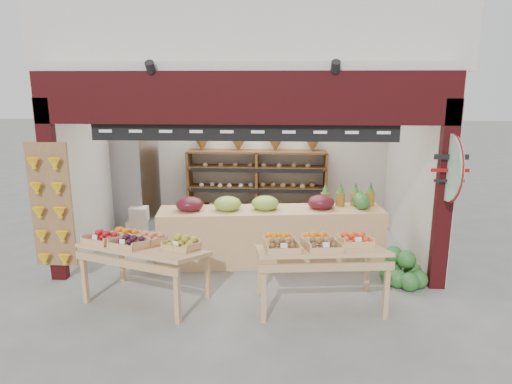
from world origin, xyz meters
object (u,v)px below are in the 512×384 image
object	(u,v)px
display_table_left	(140,245)
display_table_right	(315,247)
watermelon_pile	(402,271)
cardboard_stack	(151,225)
refrigerator	(133,180)
mid_counter	(270,233)
back_shelving	(257,172)

from	to	relation	value
display_table_left	display_table_right	bearing A→B (deg)	-1.41
watermelon_pile	cardboard_stack	bearing A→B (deg)	155.69
refrigerator	display_table_right	size ratio (longest dim) A/B	1.16
refrigerator	mid_counter	distance (m)	3.26
back_shelving	mid_counter	distance (m)	2.30
display_table_right	back_shelving	bearing A→B (deg)	104.52
display_table_right	watermelon_pile	distance (m)	1.62
cardboard_stack	display_table_left	world-z (taller)	display_table_left
refrigerator	cardboard_stack	world-z (taller)	refrigerator
refrigerator	mid_counter	xyz separation A→B (m)	(2.76, -1.65, -0.51)
display_table_left	watermelon_pile	world-z (taller)	display_table_left
back_shelving	display_table_right	bearing A→B (deg)	-75.48
back_shelving	mid_counter	world-z (taller)	back_shelving
refrigerator	cardboard_stack	xyz separation A→B (m)	(0.46, -0.47, -0.78)
refrigerator	back_shelving	bearing A→B (deg)	27.18
display_table_left	display_table_right	xyz separation A→B (m)	(2.30, -0.06, 0.04)
refrigerator	watermelon_pile	world-z (taller)	refrigerator
back_shelving	display_table_left	bearing A→B (deg)	-110.68
cardboard_stack	refrigerator	bearing A→B (deg)	134.30
back_shelving	display_table_left	distance (m)	3.85
display_table_right	refrigerator	bearing A→B (deg)	137.43
back_shelving	watermelon_pile	distance (m)	3.81
back_shelving	refrigerator	world-z (taller)	refrigerator
display_table_left	watermelon_pile	bearing A→B (deg)	10.23
back_shelving	refrigerator	xyz separation A→B (m)	(-2.42, -0.55, -0.08)
back_shelving	cardboard_stack	xyz separation A→B (m)	(-1.97, -1.02, -0.86)
refrigerator	display_table_right	xyz separation A→B (m)	(3.37, -3.09, -0.19)
refrigerator	display_table_left	size ratio (longest dim) A/B	1.14
back_shelving	display_table_left	size ratio (longest dim) A/B	1.64
mid_counter	watermelon_pile	size ratio (longest dim) A/B	5.40
cardboard_stack	display_table_right	bearing A→B (deg)	-42.05
back_shelving	refrigerator	bearing A→B (deg)	-167.20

